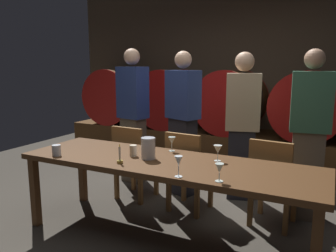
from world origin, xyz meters
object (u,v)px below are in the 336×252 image
wine_glass_center_right (218,150)px  cup_left (56,150)px  wine_barrel_right (308,105)px  pitcher (148,148)px  guest_far_left (133,115)px  cup_right (133,151)px  chair_center (187,168)px  wine_barrel_center (232,101)px  wine_glass_far_left (172,141)px  wine_barrel_left (172,98)px  chair_left (133,159)px  candle_center (120,158)px  guest_center_right (242,125)px  wine_glass_far_right (219,169)px  wine_barrel_far_left (119,96)px  guest_center_left (183,123)px  guest_far_right (309,135)px  chair_right (272,179)px  dining_table (166,168)px  wine_glass_center_left (179,162)px

wine_glass_center_right → cup_left: wine_glass_center_right is taller
wine_barrel_right → pitcher: (-1.13, -2.50, -0.19)m
guest_far_left → cup_right: guest_far_left is taller
chair_center → wine_barrel_center: bearing=-83.1°
wine_glass_far_left → wine_barrel_left: bearing=115.8°
chair_left → candle_center: size_ratio=5.12×
cup_right → pitcher: bearing=-5.1°
guest_center_right → wine_glass_far_right: 1.58m
wine_barrel_far_left → guest_center_left: (1.89, -1.41, -0.13)m
guest_far_right → wine_glass_center_right: 1.07m
chair_right → candle_center: candle_center is taller
guest_far_right → wine_glass_far_left: size_ratio=12.15×
chair_left → guest_center_left: size_ratio=0.51×
guest_center_left → cup_left: size_ratio=17.18×
chair_center → cup_right: (-0.28, -0.61, 0.30)m
dining_table → cup_left: cup_left is taller
guest_center_left → wine_glass_far_left: guest_center_left is taller
chair_left → wine_barrel_far_left: bearing=-48.6°
dining_table → chair_center: (-0.06, 0.61, -0.18)m
wine_glass_center_right → wine_glass_center_left: bearing=-103.3°
wine_glass_center_right → wine_glass_far_right: size_ratio=1.06×
cup_right → wine_glass_center_right: bearing=14.4°
chair_left → guest_center_right: (1.12, 0.61, 0.40)m
guest_far_left → pitcher: size_ratio=9.21×
wine_barrel_left → wine_barrel_right: (2.10, 0.00, 0.00)m
cup_left → cup_right: bearing=25.0°
wine_barrel_right → wine_glass_far_right: 2.82m
guest_far_left → wine_barrel_far_left: bearing=-36.9°
chair_center → guest_center_right: 0.86m
wine_barrel_center → wine_glass_center_right: 2.36m
dining_table → guest_far_right: bearing=43.1°
wine_glass_far_left → wine_glass_center_left: 0.77m
wine_barrel_left → cup_right: wine_barrel_left is taller
guest_far_left → candle_center: 1.64m
chair_right → wine_glass_far_left: (-0.91, -0.33, 0.35)m
wine_barrel_right → cup_left: wine_barrel_right is taller
wine_glass_far_left → wine_barrel_far_left: bearing=134.4°
wine_barrel_far_left → wine_barrel_left: size_ratio=1.00×
chair_left → guest_center_left: bearing=-133.2°
wine_barrel_right → cup_left: bearing=-125.0°
dining_table → cup_right: cup_right is taller
chair_right → guest_far_left: 2.03m
cup_left → cup_right: cup_right is taller
guest_far_right → cup_left: (-2.08, -1.32, -0.10)m
wine_barrel_left → candle_center: size_ratio=5.58×
guest_center_left → cup_left: 1.53m
chair_right → guest_far_left: guest_far_left is taller
wine_barrel_far_left → chair_left: bearing=-51.8°
dining_table → wine_barrel_far_left: bearing=131.6°
wine_barrel_far_left → chair_left: (1.44, -1.83, -0.53)m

